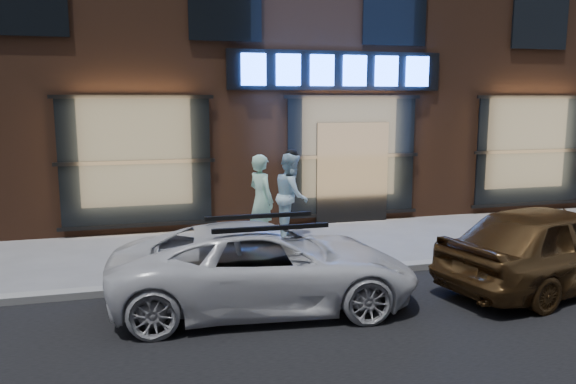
# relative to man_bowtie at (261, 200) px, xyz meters

# --- Properties ---
(ground) EXTENTS (90.00, 90.00, 0.00)m
(ground) POSITION_rel_man_bowtie_xyz_m (2.58, -2.34, -0.93)
(ground) COLOR slate
(ground) RESTS_ON ground
(curb) EXTENTS (60.00, 0.25, 0.12)m
(curb) POSITION_rel_man_bowtie_xyz_m (2.58, -2.34, -0.87)
(curb) COLOR gray
(curb) RESTS_ON ground
(storefront_building) EXTENTS (30.20, 8.28, 10.30)m
(storefront_building) POSITION_rel_man_bowtie_xyz_m (2.57, 5.65, 4.22)
(storefront_building) COLOR #54301E
(storefront_building) RESTS_ON ground
(man_bowtie) EXTENTS (0.67, 0.80, 1.86)m
(man_bowtie) POSITION_rel_man_bowtie_xyz_m (0.00, 0.00, 0.00)
(man_bowtie) COLOR #BCF7DE
(man_bowtie) RESTS_ON ground
(man_cap) EXTENTS (0.89, 1.04, 1.83)m
(man_cap) POSITION_rel_man_bowtie_xyz_m (0.76, 0.47, -0.01)
(man_cap) COLOR silver
(man_cap) RESTS_ON ground
(white_suv) EXTENTS (4.48, 2.36, 1.20)m
(white_suv) POSITION_rel_man_bowtie_xyz_m (-0.68, -3.41, -0.33)
(white_suv) COLOR silver
(white_suv) RESTS_ON ground
(gold_sedan) EXTENTS (4.26, 2.50, 1.36)m
(gold_sedan) POSITION_rel_man_bowtie_xyz_m (3.88, -3.76, -0.25)
(gold_sedan) COLOR brown
(gold_sedan) RESTS_ON ground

